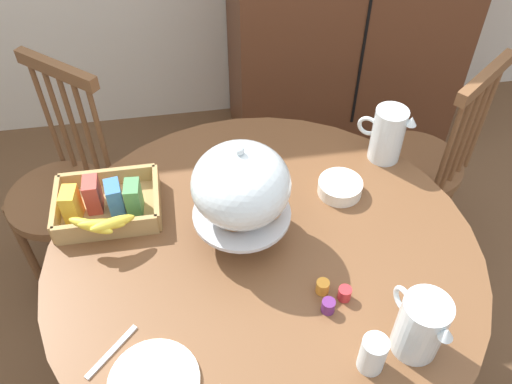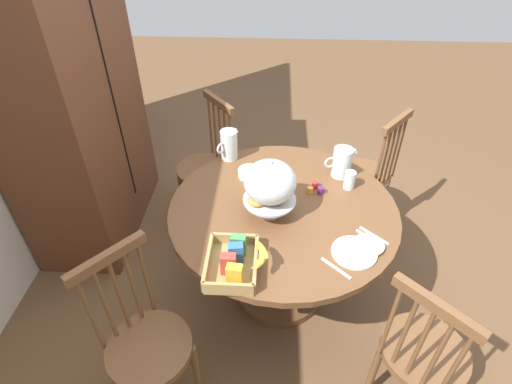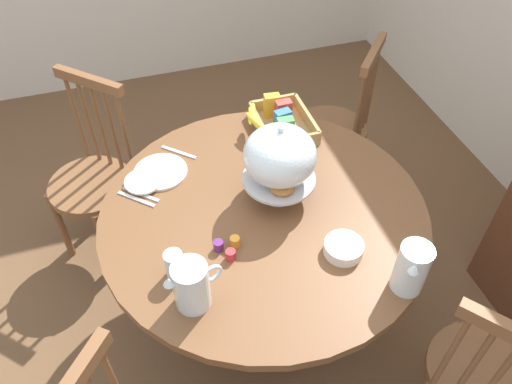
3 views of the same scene
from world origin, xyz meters
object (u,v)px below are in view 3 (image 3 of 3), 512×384
(cereal_basket, at_px, (279,121))
(cereal_bowl, at_px, (343,248))
(pastry_stand_with_dome, at_px, (280,158))
(milk_pitcher, at_px, (411,270))
(windsor_chair_facing_door, at_px, (94,182))
(orange_juice_pitcher, at_px, (192,287))
(windsor_chair_near_window, at_px, (482,380))
(china_plate_large, at_px, (161,172))
(dining_table, at_px, (263,243))
(windsor_chair_by_cabinet, at_px, (334,131))
(drinking_glass, at_px, (174,265))
(china_plate_small, at_px, (143,181))

(cereal_basket, distance_m, cereal_bowl, 0.72)
(pastry_stand_with_dome, bearing_deg, milk_pitcher, 27.20)
(windsor_chair_facing_door, xyz_separation_m, orange_juice_pitcher, (0.99, 0.30, 0.37))
(windsor_chair_near_window, xyz_separation_m, china_plate_large, (-1.07, -0.90, 0.29))
(cereal_basket, bearing_deg, windsor_chair_near_window, 15.84)
(dining_table, distance_m, china_plate_large, 0.51)
(windsor_chair_by_cabinet, height_order, windsor_chair_facing_door, same)
(dining_table, relative_size, cereal_basket, 3.99)
(windsor_chair_by_cabinet, relative_size, drinking_glass, 8.86)
(orange_juice_pitcher, distance_m, china_plate_small, 0.60)
(windsor_chair_by_cabinet, xyz_separation_m, cereal_bowl, (0.96, -0.43, 0.31))
(cereal_bowl, bearing_deg, china_plate_small, -131.83)
(windsor_chair_near_window, bearing_deg, orange_juice_pitcher, -115.41)
(dining_table, distance_m, pastry_stand_with_dome, 0.41)
(windsor_chair_near_window, height_order, china_plate_small, windsor_chair_near_window)
(orange_juice_pitcher, height_order, drinking_glass, orange_juice_pitcher)
(cereal_basket, bearing_deg, china_plate_small, -75.20)
(windsor_chair_facing_door, xyz_separation_m, drinking_glass, (0.86, 0.27, 0.34))
(windsor_chair_by_cabinet, xyz_separation_m, milk_pitcher, (1.16, -0.28, 0.38))
(windsor_chair_facing_door, bearing_deg, pastry_stand_with_dome, 49.45)
(dining_table, relative_size, windsor_chair_facing_door, 1.29)
(pastry_stand_with_dome, bearing_deg, windsor_chair_by_cabinet, 138.97)
(windsor_chair_near_window, bearing_deg, cereal_basket, -164.16)
(pastry_stand_with_dome, xyz_separation_m, milk_pitcher, (0.52, 0.27, -0.11))
(pastry_stand_with_dome, distance_m, milk_pitcher, 0.60)
(orange_juice_pitcher, relative_size, cereal_basket, 0.62)
(cereal_basket, bearing_deg, orange_juice_pitcher, -36.39)
(orange_juice_pitcher, xyz_separation_m, cereal_basket, (-0.76, 0.56, -0.04))
(cereal_basket, bearing_deg, dining_table, -26.12)
(windsor_chair_facing_door, height_order, cereal_bowl, windsor_chair_facing_door)
(orange_juice_pitcher, distance_m, china_plate_large, 0.65)
(windsor_chair_near_window, relative_size, cereal_basket, 3.09)
(windsor_chair_by_cabinet, distance_m, china_plate_small, 1.16)
(orange_juice_pitcher, distance_m, cereal_basket, 0.95)
(milk_pitcher, bearing_deg, cereal_bowl, -143.44)
(windsor_chair_near_window, distance_m, china_plate_large, 1.43)
(drinking_glass, bearing_deg, windsor_chair_facing_door, -162.86)
(windsor_chair_by_cabinet, distance_m, cereal_bowl, 1.10)
(windsor_chair_by_cabinet, bearing_deg, pastry_stand_with_dome, -41.03)
(windsor_chair_near_window, relative_size, drinking_glass, 8.86)
(windsor_chair_by_cabinet, relative_size, china_plate_small, 6.50)
(milk_pitcher, bearing_deg, windsor_chair_near_window, 37.49)
(dining_table, bearing_deg, cereal_bowl, 36.15)
(dining_table, xyz_separation_m, orange_juice_pitcher, (0.32, -0.34, 0.28))
(milk_pitcher, bearing_deg, china_plate_small, -134.40)
(pastry_stand_with_dome, relative_size, drinking_glass, 3.13)
(dining_table, height_order, windsor_chair_near_window, windsor_chair_near_window)
(cereal_basket, bearing_deg, drinking_glass, -43.01)
(pastry_stand_with_dome, distance_m, orange_juice_pitcher, 0.57)
(cereal_basket, xyz_separation_m, china_plate_small, (0.17, -0.64, -0.03))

